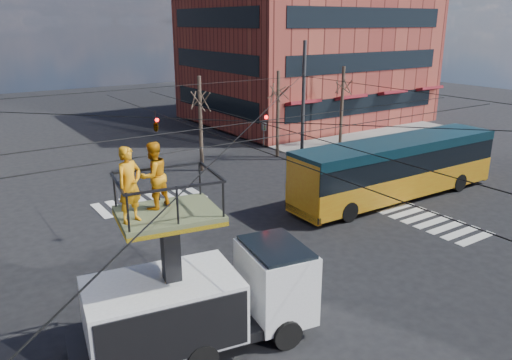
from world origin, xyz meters
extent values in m
plane|color=black|center=(0.00, 0.00, 0.00)|extent=(120.00, 120.00, 0.00)
cube|color=slate|center=(21.00, 21.00, 0.06)|extent=(18.00, 18.00, 0.12)
cube|color=maroon|center=(22.00, 24.00, 7.00)|extent=(20.00, 16.00, 14.00)
cube|color=black|center=(22.00, 16.00, 2.45)|extent=(17.00, 0.12, 1.58)
cube|color=black|center=(12.00, 24.00, 2.45)|extent=(0.12, 13.60, 1.58)
cube|color=black|center=(22.00, 16.00, 5.95)|extent=(17.00, 0.12, 1.57)
cube|color=black|center=(12.00, 24.00, 5.95)|extent=(0.12, 13.60, 1.57)
cube|color=black|center=(22.00, 16.00, 9.45)|extent=(17.00, 0.12, 1.57)
cube|color=black|center=(12.00, 24.00, 9.45)|extent=(0.12, 13.60, 1.57)
cylinder|color=#2D2D30|center=(12.00, 12.00, 4.00)|extent=(0.24, 0.24, 8.00)
cylinder|color=black|center=(0.00, 12.00, 5.70)|extent=(24.00, 0.03, 0.03)
cylinder|color=black|center=(12.00, 0.00, 5.70)|extent=(0.03, 24.00, 0.03)
cylinder|color=black|center=(0.00, 0.00, 5.90)|extent=(24.02, 24.02, 0.03)
cylinder|color=black|center=(0.00, 0.00, 5.90)|extent=(24.02, 24.02, 0.03)
cylinder|color=black|center=(0.00, -1.20, 5.60)|extent=(24.00, 0.03, 0.03)
cylinder|color=black|center=(0.00, 1.20, 5.60)|extent=(24.00, 0.03, 0.03)
cylinder|color=black|center=(-1.20, 0.00, 5.50)|extent=(0.03, 24.00, 0.03)
cylinder|color=black|center=(1.20, 0.00, 5.50)|extent=(0.03, 24.00, 0.03)
imported|color=black|center=(2.50, 3.00, 5.10)|extent=(0.16, 0.20, 1.00)
imported|color=black|center=(-1.50, 5.00, 5.35)|extent=(0.26, 1.24, 0.50)
cylinder|color=#382B21|center=(5.00, 13.50, 3.00)|extent=(0.24, 0.24, 6.00)
cylinder|color=#382B21|center=(11.00, 13.50, 3.00)|extent=(0.24, 0.24, 6.00)
cylinder|color=#382B21|center=(17.00, 13.50, 3.00)|extent=(0.24, 0.24, 6.00)
cube|color=black|center=(-3.78, -2.52, 0.55)|extent=(7.27, 3.34, 0.30)
cube|color=#BCBEC1|center=(-1.22, -2.96, 1.55)|extent=(2.18, 2.67, 2.20)
cube|color=black|center=(-1.22, -2.96, 2.35)|extent=(1.96, 2.54, 0.80)
cube|color=#BCBEC1|center=(-4.67, -2.37, 1.45)|extent=(4.56, 3.17, 1.80)
cylinder|color=black|center=(-1.61, -4.06, 0.45)|extent=(0.95, 0.50, 0.90)
cylinder|color=black|center=(-1.22, -1.79, 0.45)|extent=(0.95, 0.50, 0.90)
cylinder|color=black|center=(-4.17, -3.62, 0.45)|extent=(0.95, 0.50, 0.90)
cylinder|color=black|center=(-3.78, -1.36, 0.45)|extent=(0.95, 0.50, 0.90)
cylinder|color=black|center=(-5.95, -0.99, 0.45)|extent=(0.95, 0.50, 0.90)
cube|color=black|center=(-4.37, -2.42, 2.85)|extent=(0.52, 0.52, 2.90)
cube|color=#465030|center=(-4.37, -2.42, 4.30)|extent=(2.92, 2.51, 0.12)
cube|color=yellow|center=(-4.37, -2.42, 4.18)|extent=(2.92, 2.51, 0.12)
imported|color=orange|center=(-5.41, -2.56, 5.32)|extent=(0.82, 0.69, 1.93)
imported|color=orange|center=(-4.55, -1.99, 5.27)|extent=(1.04, 0.91, 1.82)
cube|color=orange|center=(11.26, 3.07, 0.95)|extent=(12.91, 2.86, 1.30)
cube|color=black|center=(11.26, 3.07, 2.15)|extent=(12.91, 2.81, 1.10)
cube|color=#0B2934|center=(11.26, 3.07, 2.95)|extent=(12.91, 2.86, 0.50)
cube|color=orange|center=(4.93, 3.20, 1.60)|extent=(0.30, 2.47, 2.80)
cube|color=orange|center=(17.59, 2.94, 1.60)|extent=(0.30, 2.47, 2.80)
cube|color=black|center=(4.88, 3.20, 0.45)|extent=(0.20, 2.60, 0.30)
cube|color=gold|center=(5.03, 3.20, 2.85)|extent=(0.13, 1.60, 0.35)
cylinder|color=black|center=(6.74, 1.98, 0.50)|extent=(1.01, 0.32, 1.00)
cylinder|color=black|center=(6.78, 4.34, 0.50)|extent=(1.01, 0.32, 1.00)
cylinder|color=black|center=(15.10, 1.81, 0.50)|extent=(1.01, 0.32, 1.00)
cylinder|color=black|center=(15.14, 4.17, 0.50)|extent=(1.01, 0.32, 1.00)
imported|color=orange|center=(-4.62, -2.30, 0.98)|extent=(0.59, 1.18, 1.95)
imported|color=orange|center=(6.90, 2.50, 0.95)|extent=(0.90, 1.33, 1.91)
camera|label=1|loc=(-9.34, -13.91, 9.14)|focal=35.00mm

